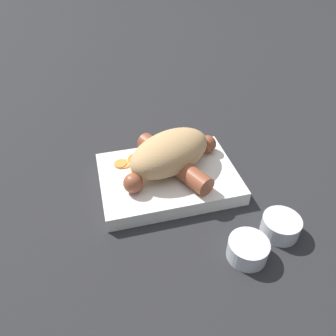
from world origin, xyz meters
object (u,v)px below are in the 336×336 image
object	(u,v)px
sausage	(173,162)
bread_roll	(170,152)
condiment_cup_near	(247,250)
food_tray	(168,178)
condiment_cup_far	(280,227)

from	to	relation	value
sausage	bread_roll	bearing A→B (deg)	-64.73
condiment_cup_near	bread_roll	bearing A→B (deg)	-71.41
food_tray	sausage	xyz separation A→B (m)	(-0.01, -0.01, 0.03)
food_tray	condiment_cup_far	world-z (taller)	condiment_cup_far
sausage	condiment_cup_near	distance (m)	0.19
food_tray	condiment_cup_near	distance (m)	0.18
food_tray	bread_roll	world-z (taller)	bread_roll
bread_roll	condiment_cup_far	bearing A→B (deg)	128.57
food_tray	bread_roll	distance (m)	0.05
condiment_cup_far	food_tray	bearing A→B (deg)	-47.53
sausage	condiment_cup_far	world-z (taller)	sausage
condiment_cup_near	condiment_cup_far	bearing A→B (deg)	-158.12
food_tray	sausage	distance (m)	0.03
sausage	condiment_cup_far	bearing A→B (deg)	129.11
condiment_cup_far	bread_roll	bearing A→B (deg)	-51.43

